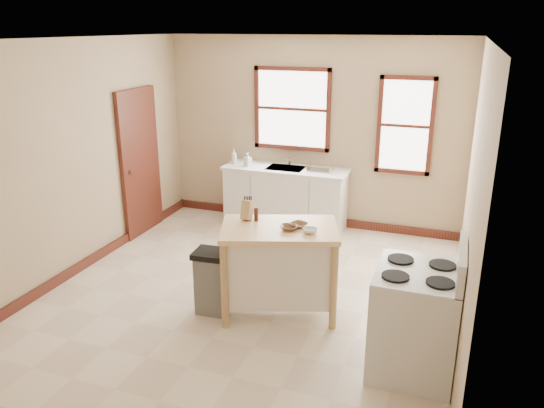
{
  "coord_description": "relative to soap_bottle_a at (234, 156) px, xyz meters",
  "views": [
    {
      "loc": [
        2.08,
        -5.03,
        2.93
      ],
      "look_at": [
        0.13,
        0.4,
        0.98
      ],
      "focal_mm": 35.0,
      "sensor_mm": 36.0,
      "label": 1
    }
  ],
  "objects": [
    {
      "name": "sink_counter",
      "position": [
        0.82,
        0.02,
        -0.57
      ],
      "size": [
        1.86,
        0.62,
        0.92
      ],
      "primitive_type": null,
      "color": "silver",
      "rests_on": "ground"
    },
    {
      "name": "gas_stove",
      "position": [
        3.01,
        -2.98,
        -0.42
      ],
      "size": [
        0.77,
        0.78,
        1.23
      ],
      "primitive_type": null,
      "color": "silver",
      "rests_on": "ground"
    },
    {
      "name": "wall_right",
      "position": [
        3.37,
        -2.18,
        0.37
      ],
      "size": [
        0.04,
        5.0,
        2.8
      ],
      "primitive_type": "cube",
      "color": "tan",
      "rests_on": "ground"
    },
    {
      "name": "soap_bottle_a",
      "position": [
        0.0,
        0.0,
        0.0
      ],
      "size": [
        0.1,
        0.1,
        0.22
      ],
      "primitive_type": "imported",
      "rotation": [
        0.0,
        0.0,
        0.24
      ],
      "color": "#B2B2B2",
      "rests_on": "sink_counter"
    },
    {
      "name": "bowl_c",
      "position": [
        1.91,
        -2.48,
        -0.04
      ],
      "size": [
        0.21,
        0.21,
        0.05
      ],
      "primitive_type": "imported",
      "rotation": [
        0.0,
        0.0,
        0.7
      ],
      "color": "white",
      "rests_on": "kitchen_island"
    },
    {
      "name": "kitchen_island",
      "position": [
        1.57,
        -2.43,
        -0.55
      ],
      "size": [
        1.37,
        1.1,
        0.97
      ],
      "primitive_type": null,
      "rotation": [
        0.0,
        0.0,
        0.33
      ],
      "color": "#F9D592",
      "rests_on": "ground"
    },
    {
      "name": "bowl_b",
      "position": [
        1.75,
        -2.36,
        -0.04
      ],
      "size": [
        0.23,
        0.23,
        0.04
      ],
      "primitive_type": "imported",
      "rotation": [
        0.0,
        0.0,
        1.14
      ],
      "color": "brown",
      "rests_on": "kitchen_island"
    },
    {
      "name": "trash_bin",
      "position": [
        0.9,
        -2.67,
        -0.68
      ],
      "size": [
        0.38,
        0.33,
        0.7
      ],
      "primitive_type": null,
      "rotation": [
        0.0,
        0.0,
        0.07
      ],
      "color": "slate",
      "rests_on": "ground"
    },
    {
      "name": "knife_block",
      "position": [
        1.17,
        -2.34,
        0.04
      ],
      "size": [
        0.1,
        0.1,
        0.2
      ],
      "primitive_type": null,
      "rotation": [
        0.0,
        0.0,
        -0.05
      ],
      "color": "tan",
      "rests_on": "kitchen_island"
    },
    {
      "name": "wall_left",
      "position": [
        -1.13,
        -2.18,
        0.37
      ],
      "size": [
        0.04,
        5.0,
        2.8
      ],
      "primitive_type": "cube",
      "color": "tan",
      "rests_on": "ground"
    },
    {
      "name": "faucet",
      "position": [
        0.82,
        0.2,
        -0.0
      ],
      "size": [
        0.03,
        0.03,
        0.22
      ],
      "primitive_type": "cylinder",
      "color": "silver",
      "rests_on": "sink_counter"
    },
    {
      "name": "door_left",
      "position": [
        -1.09,
        -0.88,
        0.02
      ],
      "size": [
        0.06,
        0.9,
        2.1
      ],
      "primitive_type": "cube",
      "color": "#3B1710",
      "rests_on": "ground"
    },
    {
      "name": "window_side",
      "position": [
        2.47,
        0.3,
        0.57
      ],
      "size": [
        0.77,
        0.06,
        1.37
      ],
      "primitive_type": null,
      "color": "#3B1710",
      "rests_on": "wall_back"
    },
    {
      "name": "ceiling",
      "position": [
        1.12,
        -2.18,
        1.77
      ],
      "size": [
        5.0,
        5.0,
        0.0
      ],
      "primitive_type": "plane",
      "rotation": [
        3.14,
        0.0,
        0.0
      ],
      "color": "white",
      "rests_on": "ground"
    },
    {
      "name": "wall_back",
      "position": [
        1.12,
        0.32,
        0.37
      ],
      "size": [
        4.5,
        0.04,
        2.8
      ],
      "primitive_type": "cube",
      "color": "tan",
      "rests_on": "ground"
    },
    {
      "name": "dish_rack",
      "position": [
        1.35,
        0.03,
        -0.07
      ],
      "size": [
        0.41,
        0.34,
        0.09
      ],
      "primitive_type": null,
      "rotation": [
        0.0,
        0.0,
        -0.21
      ],
      "color": "silver",
      "rests_on": "sink_counter"
    },
    {
      "name": "window_main",
      "position": [
        0.82,
        0.3,
        0.72
      ],
      "size": [
        1.17,
        0.06,
        1.22
      ],
      "primitive_type": null,
      "color": "#3B1710",
      "rests_on": "wall_back"
    },
    {
      "name": "baseboard_back",
      "position": [
        1.12,
        0.29,
        -0.97
      ],
      "size": [
        4.5,
        0.04,
        0.12
      ],
      "primitive_type": "cube",
      "color": "#3B1710",
      "rests_on": "ground"
    },
    {
      "name": "baseboard_left",
      "position": [
        -1.1,
        -2.18,
        -0.97
      ],
      "size": [
        0.04,
        5.0,
        0.12
      ],
      "primitive_type": "cube",
      "color": "#3B1710",
      "rests_on": "ground"
    },
    {
      "name": "floor",
      "position": [
        1.12,
        -2.18,
        -1.03
      ],
      "size": [
        5.0,
        5.0,
        0.0
      ],
      "primitive_type": "plane",
      "color": "beige",
      "rests_on": "ground"
    },
    {
      "name": "pepper_grinder",
      "position": [
        1.28,
        -2.34,
        0.02
      ],
      "size": [
        0.05,
        0.05,
        0.15
      ],
      "primitive_type": "cylinder",
      "rotation": [
        0.0,
        0.0,
        0.05
      ],
      "color": "#401A11",
      "rests_on": "kitchen_island"
    },
    {
      "name": "soap_bottle_b",
      "position": [
        0.25,
        -0.06,
        -0.01
      ],
      "size": [
        0.12,
        0.12,
        0.2
      ],
      "primitive_type": "imported",
      "rotation": [
        0.0,
        0.0,
        -0.43
      ],
      "color": "#B2B2B2",
      "rests_on": "sink_counter"
    },
    {
      "name": "bowl_a",
      "position": [
        1.68,
        -2.47,
        -0.04
      ],
      "size": [
        0.2,
        0.2,
        0.04
      ],
      "primitive_type": "imported",
      "rotation": [
        0.0,
        0.0,
        0.18
      ],
      "color": "brown",
      "rests_on": "kitchen_island"
    }
  ]
}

